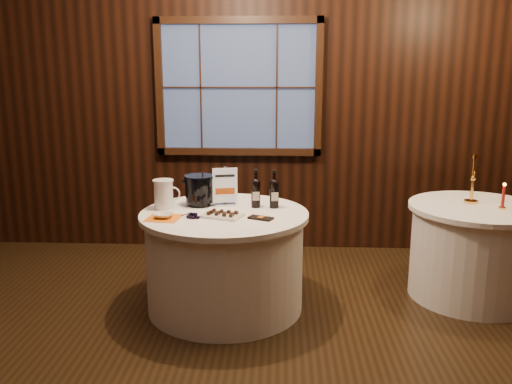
# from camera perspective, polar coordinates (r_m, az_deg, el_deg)

# --- Properties ---
(ground) EXTENTS (6.00, 6.00, 0.00)m
(ground) POSITION_cam_1_polar(r_m,az_deg,el_deg) (3.50, -5.00, -18.80)
(ground) COLOR black
(ground) RESTS_ON ground
(back_wall) EXTENTS (6.00, 0.10, 3.00)m
(back_wall) POSITION_cam_1_polar(r_m,az_deg,el_deg) (5.46, -1.82, 9.84)
(back_wall) COLOR black
(back_wall) RESTS_ON ground
(main_table) EXTENTS (1.28, 1.28, 0.77)m
(main_table) POSITION_cam_1_polar(r_m,az_deg,el_deg) (4.23, -3.29, -7.16)
(main_table) COLOR white
(main_table) RESTS_ON ground
(side_table) EXTENTS (1.08, 1.08, 0.77)m
(side_table) POSITION_cam_1_polar(r_m,az_deg,el_deg) (4.75, 21.99, -5.80)
(side_table) COLOR white
(side_table) RESTS_ON ground
(sign_stand) EXTENTS (0.19, 0.12, 0.31)m
(sign_stand) POSITION_cam_1_polar(r_m,az_deg,el_deg) (4.29, -3.30, -0.04)
(sign_stand) COLOR silver
(sign_stand) RESTS_ON main_table
(port_bottle_left) EXTENTS (0.07, 0.08, 0.30)m
(port_bottle_left) POSITION_cam_1_polar(r_m,az_deg,el_deg) (4.22, -0.03, 0.11)
(port_bottle_left) COLOR black
(port_bottle_left) RESTS_ON main_table
(port_bottle_right) EXTENTS (0.07, 0.08, 0.30)m
(port_bottle_right) POSITION_cam_1_polar(r_m,az_deg,el_deg) (4.21, 1.93, 0.06)
(port_bottle_right) COLOR black
(port_bottle_right) RESTS_ON main_table
(ice_bucket) EXTENTS (0.24, 0.24, 0.24)m
(ice_bucket) POSITION_cam_1_polar(r_m,az_deg,el_deg) (4.31, -5.98, 0.25)
(ice_bucket) COLOR black
(ice_bucket) RESTS_ON main_table
(chocolate_plate) EXTENTS (0.33, 0.28, 0.04)m
(chocolate_plate) POSITION_cam_1_polar(r_m,az_deg,el_deg) (3.98, -3.58, -2.39)
(chocolate_plate) COLOR white
(chocolate_plate) RESTS_ON main_table
(chocolate_box) EXTENTS (0.20, 0.15, 0.01)m
(chocolate_box) POSITION_cam_1_polar(r_m,az_deg,el_deg) (3.92, 0.50, -2.76)
(chocolate_box) COLOR black
(chocolate_box) RESTS_ON main_table
(grape_bunch) EXTENTS (0.17, 0.10, 0.04)m
(grape_bunch) POSITION_cam_1_polar(r_m,az_deg,el_deg) (3.98, -6.59, -2.44)
(grape_bunch) COLOR black
(grape_bunch) RESTS_ON main_table
(glass_pitcher) EXTENTS (0.21, 0.16, 0.23)m
(glass_pitcher) POSITION_cam_1_polar(r_m,az_deg,el_deg) (4.24, -9.68, -0.21)
(glass_pitcher) COLOR white
(glass_pitcher) RESTS_ON main_table
(orange_napkin) EXTENTS (0.26, 0.26, 0.00)m
(orange_napkin) POSITION_cam_1_polar(r_m,az_deg,el_deg) (4.00, -9.70, -2.71)
(orange_napkin) COLOR orange
(orange_napkin) RESTS_ON main_table
(cracker_bowl) EXTENTS (0.15, 0.15, 0.03)m
(cracker_bowl) POSITION_cam_1_polar(r_m,az_deg,el_deg) (3.99, -9.71, -2.45)
(cracker_bowl) COLOR white
(cracker_bowl) RESTS_ON orange_napkin
(brass_candlestick) EXTENTS (0.11, 0.11, 0.40)m
(brass_candlestick) POSITION_cam_1_polar(r_m,az_deg,el_deg) (4.69, 21.83, 0.64)
(brass_candlestick) COLOR gold
(brass_candlestick) RESTS_ON side_table
(red_candle) EXTENTS (0.06, 0.06, 0.21)m
(red_candle) POSITION_cam_1_polar(r_m,az_deg,el_deg) (4.60, 24.57, -0.63)
(red_candle) COLOR gold
(red_candle) RESTS_ON side_table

